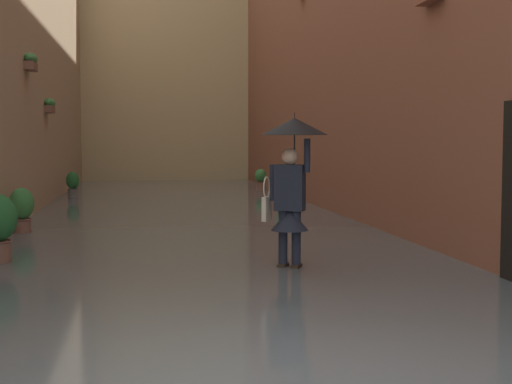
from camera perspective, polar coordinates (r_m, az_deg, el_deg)
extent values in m
plane|color=slate|center=(17.72, -5.59, -1.59)|extent=(64.58, 64.58, 0.00)
cube|color=#515B60|center=(17.71, -5.59, -1.49)|extent=(7.59, 31.83, 0.06)
cube|color=brown|center=(16.70, -16.97, 9.25)|extent=(0.20, 0.70, 0.18)
ellipsoid|color=#428947|center=(16.71, -16.98, 9.79)|extent=(0.28, 0.76, 0.24)
cube|color=brown|center=(19.74, -15.61, 6.15)|extent=(0.20, 0.70, 0.18)
ellipsoid|color=#387F3D|center=(19.75, -15.62, 6.62)|extent=(0.28, 0.76, 0.24)
cube|color=tan|center=(31.77, -7.06, 12.40)|extent=(10.39, 1.80, 12.73)
cube|color=#2D2319|center=(9.84, 2.09, -5.82)|extent=(0.20, 0.26, 0.10)
cylinder|color=#1E2333|center=(9.78, 2.10, -3.49)|extent=(0.16, 0.16, 0.71)
cube|color=#2D2319|center=(9.80, 3.12, -5.87)|extent=(0.20, 0.26, 0.10)
cylinder|color=#1E2333|center=(9.74, 3.12, -3.53)|extent=(0.16, 0.16, 0.71)
cube|color=#1E2333|center=(9.69, 2.62, 0.34)|extent=(0.44, 0.36, 0.61)
cone|color=#1E2333|center=(9.73, 2.61, -2.15)|extent=(0.67, 0.67, 0.28)
sphere|color=#DBB293|center=(9.68, 2.63, 2.74)|extent=(0.22, 0.22, 0.22)
cylinder|color=#1E2333|center=(9.62, 3.96, 2.83)|extent=(0.11, 0.11, 0.44)
cylinder|color=#1E2333|center=(9.75, 1.31, 0.73)|extent=(0.11, 0.11, 0.48)
cylinder|color=black|center=(9.66, 2.98, 3.60)|extent=(0.02, 0.02, 0.50)
cone|color=black|center=(9.66, 2.98, 5.07)|extent=(0.87, 0.87, 0.22)
cylinder|color=black|center=(9.66, 2.99, 5.90)|extent=(0.01, 0.01, 0.08)
cube|color=beige|center=(9.78, 0.83, -1.29)|extent=(0.17, 0.28, 0.32)
torus|color=beige|center=(9.76, 0.83, 0.35)|extent=(0.15, 0.28, 0.30)
cylinder|color=#66605B|center=(22.23, -13.94, -0.17)|extent=(0.29, 0.29, 0.29)
torus|color=#56524E|center=(22.22, -13.94, 0.21)|extent=(0.32, 0.32, 0.04)
ellipsoid|color=#23602D|center=(22.20, -13.95, 0.87)|extent=(0.38, 0.38, 0.51)
cylinder|color=brown|center=(20.78, 2.33, -0.27)|extent=(0.44, 0.44, 0.34)
torus|color=brown|center=(20.76, 2.33, 0.20)|extent=(0.47, 0.47, 0.04)
ellipsoid|color=#387F3D|center=(20.75, 2.34, 0.94)|extent=(0.60, 0.60, 0.54)
cylinder|color=brown|center=(24.36, 0.36, 0.36)|extent=(0.30, 0.30, 0.34)
torus|color=brown|center=(24.35, 0.36, 0.76)|extent=(0.34, 0.34, 0.04)
ellipsoid|color=#387F3D|center=(24.34, 0.36, 1.27)|extent=(0.38, 0.38, 0.43)
cylinder|color=brown|center=(13.99, -17.58, -2.65)|extent=(0.31, 0.31, 0.30)
torus|color=brown|center=(13.97, -17.60, -2.03)|extent=(0.34, 0.34, 0.04)
ellipsoid|color=#387F3D|center=(13.94, -17.62, -0.86)|extent=(0.44, 0.44, 0.57)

